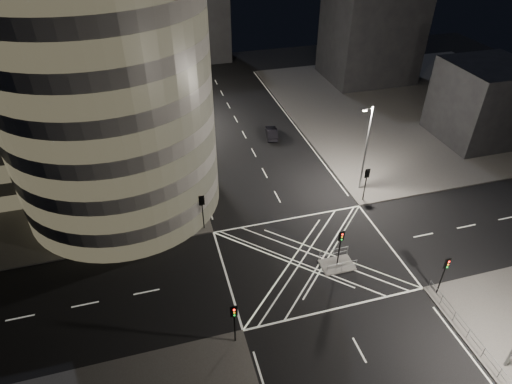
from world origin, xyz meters
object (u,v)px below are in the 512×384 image
object	(u,v)px
traffic_signal_fr	(366,179)
street_lamp_left_far	(167,90)
traffic_signal_fl	(202,206)
traffic_signal_nr	(445,269)
sedan	(272,133)
street_lamp_right_far	(366,146)
traffic_signal_nl	(234,317)
central_island	(337,265)
street_lamp_left_near	(186,157)
traffic_signal_island	(340,242)

from	to	relation	value
traffic_signal_fr	street_lamp_left_far	bearing A→B (deg)	128.17
traffic_signal_fl	traffic_signal_nr	size ratio (longest dim) A/B	1.00
sedan	traffic_signal_fl	bearing A→B (deg)	64.29
traffic_signal_nr	street_lamp_right_far	xyz separation A→B (m)	(0.64, 15.80, 2.63)
traffic_signal_nl	street_lamp_right_far	world-z (taller)	street_lamp_right_far
traffic_signal_fl	traffic_signal_nl	xyz separation A→B (m)	(0.00, -13.60, 0.00)
central_island	sedan	bearing A→B (deg)	86.66
traffic_signal_nr	street_lamp_left_far	distance (m)	41.15
central_island	traffic_signal_fr	world-z (taller)	traffic_signal_fr
street_lamp_left_near	street_lamp_right_far	xyz separation A→B (m)	(18.87, -3.00, 0.00)
traffic_signal_nl	traffic_signal_nr	size ratio (longest dim) A/B	1.00
traffic_signal_fr	street_lamp_left_near	size ratio (longest dim) A/B	0.40
traffic_signal_fl	sedan	bearing A→B (deg)	53.43
street_lamp_left_far	street_lamp_right_far	size ratio (longest dim) A/B	1.00
central_island	street_lamp_left_near	bearing A→B (deg)	130.27
traffic_signal_island	street_lamp_left_far	world-z (taller)	street_lamp_left_far
traffic_signal_fl	traffic_signal_nl	world-z (taller)	same
traffic_signal_fr	traffic_signal_island	distance (m)	10.73
traffic_signal_nl	street_lamp_left_far	size ratio (longest dim) A/B	0.40
traffic_signal_nl	sedan	world-z (taller)	traffic_signal_nl
traffic_signal_fl	traffic_signal_island	xyz separation A→B (m)	(10.80, -8.30, 0.00)
street_lamp_left_near	traffic_signal_fr	bearing A→B (deg)	-15.92
traffic_signal_nl	street_lamp_left_far	xyz separation A→B (m)	(-0.64, 36.80, 2.63)
traffic_signal_nl	traffic_signal_island	world-z (taller)	same
central_island	traffic_signal_fl	distance (m)	13.91
traffic_signal_nl	central_island	bearing A→B (deg)	26.14
central_island	street_lamp_right_far	size ratio (longest dim) A/B	0.30
traffic_signal_fr	sedan	distance (m)	17.50
traffic_signal_island	street_lamp_right_far	world-z (taller)	street_lamp_right_far
central_island	sedan	xyz separation A→B (m)	(1.45, 24.81, 0.59)
traffic_signal_fl	street_lamp_right_far	world-z (taller)	street_lamp_right_far
traffic_signal_nr	sedan	distance (m)	30.66
traffic_signal_island	traffic_signal_nr	bearing A→B (deg)	-37.93
traffic_signal_nr	traffic_signal_fl	bearing A→B (deg)	142.31
central_island	traffic_signal_nr	distance (m)	9.08
traffic_signal_island	street_lamp_left_far	xyz separation A→B (m)	(-11.44, 31.50, 2.63)
sedan	traffic_signal_nl	bearing A→B (deg)	78.73
central_island	traffic_signal_island	distance (m)	2.84
traffic_signal_island	street_lamp_left_far	distance (m)	33.61
traffic_signal_nl	street_lamp_left_far	world-z (taller)	street_lamp_left_far
traffic_signal_fl	traffic_signal_fr	distance (m)	17.60
traffic_signal_nl	traffic_signal_fr	world-z (taller)	same
street_lamp_right_far	central_island	bearing A→B (deg)	-125.30
traffic_signal_nr	traffic_signal_nl	bearing A→B (deg)	180.00
traffic_signal_island	street_lamp_left_far	size ratio (longest dim) A/B	0.40
street_lamp_left_far	sedan	distance (m)	15.31
traffic_signal_nl	traffic_signal_nr	distance (m)	17.60
central_island	traffic_signal_island	xyz separation A→B (m)	(0.00, 0.00, 2.84)
traffic_signal_nl	traffic_signal_nr	bearing A→B (deg)	0.00
traffic_signal_fr	street_lamp_right_far	xyz separation A→B (m)	(0.64, 2.20, 2.63)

